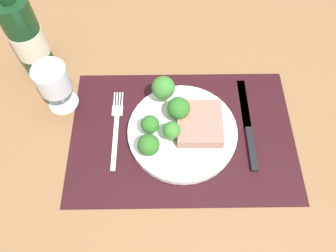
{
  "coord_description": "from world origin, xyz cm",
  "views": [
    {
      "loc": [
        -3.45,
        -32.96,
        61.8
      ],
      "look_at": [
        -3.04,
        0.97,
        1.9
      ],
      "focal_mm": 34.8,
      "sensor_mm": 36.0,
      "label": 1
    }
  ],
  "objects_px": {
    "plate": "(182,132)",
    "wine_glass": "(53,82)",
    "fork": "(116,128)",
    "steak": "(200,123)",
    "wine_bottle": "(26,37)",
    "knife": "(249,130)"
  },
  "relations": [
    {
      "from": "steak",
      "to": "wine_glass",
      "type": "relative_size",
      "value": 0.89
    },
    {
      "from": "knife",
      "to": "wine_glass",
      "type": "bearing_deg",
      "value": 167.28
    },
    {
      "from": "fork",
      "to": "wine_bottle",
      "type": "bearing_deg",
      "value": 137.27
    },
    {
      "from": "plate",
      "to": "fork",
      "type": "bearing_deg",
      "value": 174.3
    },
    {
      "from": "wine_bottle",
      "to": "steak",
      "type": "bearing_deg",
      "value": -26.11
    },
    {
      "from": "plate",
      "to": "fork",
      "type": "height_order",
      "value": "plate"
    },
    {
      "from": "steak",
      "to": "wine_bottle",
      "type": "xyz_separation_m",
      "value": [
        -0.37,
        0.18,
        0.07
      ]
    },
    {
      "from": "steak",
      "to": "fork",
      "type": "xyz_separation_m",
      "value": [
        -0.18,
        0.01,
        -0.03
      ]
    },
    {
      "from": "steak",
      "to": "wine_glass",
      "type": "distance_m",
      "value": 0.32
    },
    {
      "from": "steak",
      "to": "knife",
      "type": "xyz_separation_m",
      "value": [
        0.11,
        -0.0,
        -0.03
      ]
    },
    {
      "from": "fork",
      "to": "wine_bottle",
      "type": "relative_size",
      "value": 0.71
    },
    {
      "from": "wine_bottle",
      "to": "wine_glass",
      "type": "height_order",
      "value": "wine_bottle"
    },
    {
      "from": "fork",
      "to": "knife",
      "type": "distance_m",
      "value": 0.29
    },
    {
      "from": "fork",
      "to": "wine_bottle",
      "type": "distance_m",
      "value": 0.28
    },
    {
      "from": "steak",
      "to": "fork",
      "type": "relative_size",
      "value": 0.54
    },
    {
      "from": "plate",
      "to": "steak",
      "type": "distance_m",
      "value": 0.04
    },
    {
      "from": "plate",
      "to": "wine_glass",
      "type": "distance_m",
      "value": 0.29
    },
    {
      "from": "plate",
      "to": "wine_glass",
      "type": "bearing_deg",
      "value": 162.39
    },
    {
      "from": "plate",
      "to": "wine_bottle",
      "type": "bearing_deg",
      "value": 150.57
    },
    {
      "from": "plate",
      "to": "wine_bottle",
      "type": "xyz_separation_m",
      "value": [
        -0.33,
        0.19,
        0.09
      ]
    },
    {
      "from": "steak",
      "to": "knife",
      "type": "height_order",
      "value": "steak"
    },
    {
      "from": "plate",
      "to": "wine_glass",
      "type": "height_order",
      "value": "wine_glass"
    }
  ]
}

